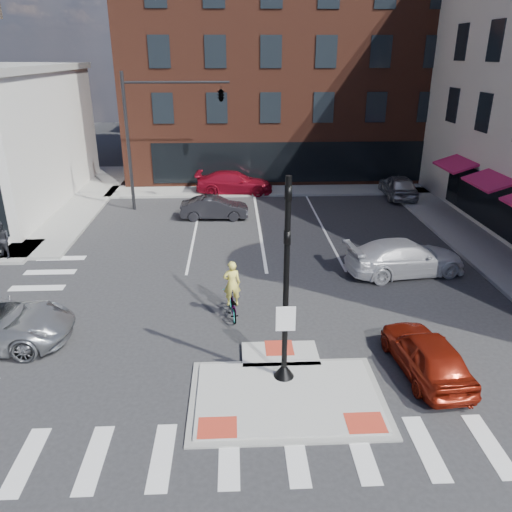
{
  "coord_description": "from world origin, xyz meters",
  "views": [
    {
      "loc": [
        -1.38,
        -11.8,
        8.94
      ],
      "look_at": [
        -0.6,
        5.17,
        2.0
      ],
      "focal_mm": 35.0,
      "sensor_mm": 36.0,
      "label": 1
    }
  ],
  "objects_px": {
    "pedestrian_a": "(1,240)",
    "bg_car_silver": "(398,186)",
    "red_sedan": "(426,354)",
    "cyclist": "(232,298)",
    "white_pickup": "(405,257)",
    "bg_car_red": "(234,183)",
    "bg_car_dark": "(215,208)"
  },
  "relations": [
    {
      "from": "pedestrian_a",
      "to": "cyclist",
      "type": "bearing_deg",
      "value": -4.46
    },
    {
      "from": "white_pickup",
      "to": "bg_car_silver",
      "type": "relative_size",
      "value": 1.15
    },
    {
      "from": "bg_car_dark",
      "to": "pedestrian_a",
      "type": "bearing_deg",
      "value": 123.15
    },
    {
      "from": "white_pickup",
      "to": "cyclist",
      "type": "xyz_separation_m",
      "value": [
        -7.47,
        -3.46,
        -0.03
      ]
    },
    {
      "from": "red_sedan",
      "to": "bg_car_red",
      "type": "height_order",
      "value": "bg_car_red"
    },
    {
      "from": "red_sedan",
      "to": "white_pickup",
      "type": "xyz_separation_m",
      "value": [
        1.72,
        7.24,
        0.08
      ]
    },
    {
      "from": "bg_car_silver",
      "to": "bg_car_red",
      "type": "relative_size",
      "value": 0.87
    },
    {
      "from": "white_pickup",
      "to": "bg_car_red",
      "type": "height_order",
      "value": "white_pickup"
    },
    {
      "from": "bg_car_dark",
      "to": "bg_car_silver",
      "type": "distance_m",
      "value": 12.66
    },
    {
      "from": "white_pickup",
      "to": "red_sedan",
      "type": "bearing_deg",
      "value": 157.55
    },
    {
      "from": "white_pickup",
      "to": "cyclist",
      "type": "height_order",
      "value": "cyclist"
    },
    {
      "from": "red_sedan",
      "to": "cyclist",
      "type": "bearing_deg",
      "value": -38.46
    },
    {
      "from": "white_pickup",
      "to": "bg_car_red",
      "type": "bearing_deg",
      "value": 18.95
    },
    {
      "from": "red_sedan",
      "to": "bg_car_silver",
      "type": "bearing_deg",
      "value": -110.23
    },
    {
      "from": "bg_car_silver",
      "to": "pedestrian_a",
      "type": "distance_m",
      "value": 23.71
    },
    {
      "from": "pedestrian_a",
      "to": "bg_car_silver",
      "type": "bearing_deg",
      "value": 48.91
    },
    {
      "from": "white_pickup",
      "to": "pedestrian_a",
      "type": "xyz_separation_m",
      "value": [
        -17.97,
        2.22,
        0.27
      ]
    },
    {
      "from": "white_pickup",
      "to": "pedestrian_a",
      "type": "relative_size",
      "value": 2.96
    },
    {
      "from": "red_sedan",
      "to": "bg_car_red",
      "type": "bearing_deg",
      "value": -80.25
    },
    {
      "from": "bg_car_dark",
      "to": "bg_car_red",
      "type": "xyz_separation_m",
      "value": [
        1.18,
        5.54,
        0.11
      ]
    },
    {
      "from": "bg_car_red",
      "to": "bg_car_dark",
      "type": "bearing_deg",
      "value": 171.45
    },
    {
      "from": "cyclist",
      "to": "white_pickup",
      "type": "bearing_deg",
      "value": -162.02
    },
    {
      "from": "white_pickup",
      "to": "bg_car_dark",
      "type": "bearing_deg",
      "value": 36.95
    },
    {
      "from": "red_sedan",
      "to": "bg_car_silver",
      "type": "relative_size",
      "value": 0.87
    },
    {
      "from": "bg_car_silver",
      "to": "pedestrian_a",
      "type": "relative_size",
      "value": 2.57
    },
    {
      "from": "cyclist",
      "to": "pedestrian_a",
      "type": "relative_size",
      "value": 1.23
    },
    {
      "from": "bg_car_silver",
      "to": "bg_car_red",
      "type": "xyz_separation_m",
      "value": [
        -10.82,
        1.5,
        -0.02
      ]
    },
    {
      "from": "red_sedan",
      "to": "cyclist",
      "type": "xyz_separation_m",
      "value": [
        -5.75,
        3.78,
        0.06
      ]
    },
    {
      "from": "cyclist",
      "to": "pedestrian_a",
      "type": "height_order",
      "value": "cyclist"
    },
    {
      "from": "red_sedan",
      "to": "bg_car_red",
      "type": "relative_size",
      "value": 0.76
    },
    {
      "from": "bg_car_dark",
      "to": "bg_car_silver",
      "type": "xyz_separation_m",
      "value": [
        12.0,
        4.04,
        0.13
      ]
    },
    {
      "from": "red_sedan",
      "to": "white_pickup",
      "type": "distance_m",
      "value": 7.44
    }
  ]
}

